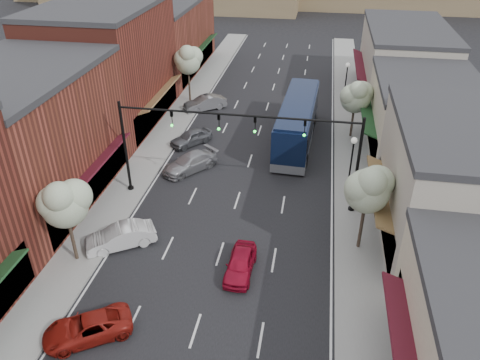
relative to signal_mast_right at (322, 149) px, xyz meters
The scene contains 26 objects.
ground 10.81m from the signal_mast_right, 125.10° to the right, with size 160.00×160.00×0.00m, color black.
sidewalk_left 18.10m from the signal_mast_right, 143.17° to the left, with size 2.80×73.00×0.15m, color gray.
sidewalk_right 11.78m from the signal_mast_right, 75.18° to the left, with size 2.80×73.00×0.15m, color gray.
curb_left 17.04m from the signal_mast_right, 140.24° to the left, with size 0.25×73.00×0.17m, color gray.
curb_right 11.53m from the signal_mast_right, 82.52° to the left, with size 0.25×73.00×0.17m, color gray.
bldg_left_midnear 19.95m from the signal_mast_right, behind, with size 10.14×14.10×9.40m.
bldg_left_midfar 23.22m from the signal_mast_right, 148.85° to the left, with size 10.14×14.10×10.90m.
bldg_left_far 34.32m from the signal_mast_right, 125.32° to the left, with size 10.14×18.10×8.40m.
bldg_right_midnear 8.37m from the signal_mast_right, 13.86° to the right, with size 9.14×12.10×7.90m.
bldg_right_midfar 12.94m from the signal_mast_right, 51.07° to the left, with size 9.14×12.10×6.40m.
bldg_right_far 25.35m from the signal_mast_right, 71.37° to the left, with size 9.14×16.10×7.40m.
signal_mast_right is the anchor object (origin of this frame).
signal_mast_left 11.24m from the signal_mast_right, behind, with size 8.22×0.46×7.00m.
tree_right_near 4.89m from the signal_mast_right, 56.09° to the right, with size 2.85×2.65×5.95m.
tree_right_far 12.27m from the signal_mast_right, 77.15° to the left, with size 2.85×2.65×5.43m.
tree_left_near 16.05m from the signal_mast_right, 149.86° to the right, with size 2.85×2.65×5.69m.
tree_left_far 22.68m from the signal_mast_right, 127.71° to the left, with size 2.85×2.65×6.13m.
lamp_post_near 3.69m from the signal_mast_right, 48.95° to the left, with size 0.44×0.44×4.44m.
lamp_post_far 20.19m from the signal_mast_right, 83.78° to the left, with size 0.44×0.44×4.44m.
coach_bus 10.77m from the signal_mast_right, 101.71° to the left, with size 3.28×12.59×3.81m.
red_hatchback 9.34m from the signal_mast_right, 119.18° to the right, with size 1.51×3.75×1.28m, color maroon.
parked_car_a 17.47m from the signal_mast_right, 128.96° to the right, with size 1.97×4.27×1.19m, color maroon.
parked_car_b 13.94m from the signal_mast_right, 152.07° to the right, with size 1.49×4.28×1.41m, color silver.
parked_car_c 11.42m from the signal_mast_right, 159.91° to the left, with size 1.90×4.67×1.35m, color #9A9A9F.
parked_car_d 14.40m from the signal_mast_right, 143.77° to the left, with size 1.56×3.88×1.32m, color #56585E.
parked_car_e 20.34m from the signal_mast_right, 126.31° to the left, with size 1.51×4.34×1.43m, color gray.
Camera 1 is at (4.96, -19.55, 18.52)m, focal length 35.00 mm.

